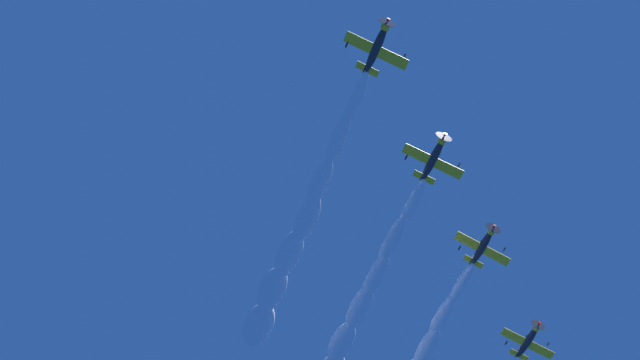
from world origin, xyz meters
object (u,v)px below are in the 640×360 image
at_px(airplane_slot_tail, 528,340).
at_px(airplane_right_wingman, 483,245).
at_px(airplane_left_wingman, 434,158).
at_px(airplane_lead, 377,47).

bearing_deg(airplane_slot_tail, airplane_right_wingman, 61.33).
relative_size(airplane_left_wingman, airplane_right_wingman, 1.03).
bearing_deg(airplane_left_wingman, airplane_lead, 60.24).
relative_size(airplane_left_wingman, airplane_slot_tail, 1.00).
distance_m(airplane_lead, airplane_left_wingman, 15.99).
relative_size(airplane_lead, airplane_left_wingman, 0.99).
xyz_separation_m(airplane_right_wingman, airplane_slot_tail, (-8.53, -15.60, -1.34)).
height_order(airplane_left_wingman, airplane_slot_tail, airplane_slot_tail).
bearing_deg(airplane_left_wingman, airplane_right_wingman, -120.39).
bearing_deg(airplane_left_wingman, airplane_slot_tail, -119.51).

